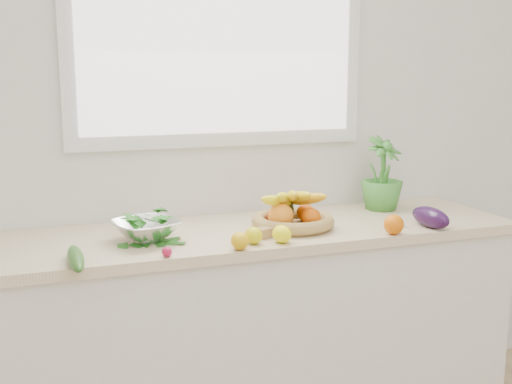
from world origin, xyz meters
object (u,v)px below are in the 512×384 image
object	(u,v)px
fruit_basket	(292,216)
colander_with_spinach	(146,224)
apple	(276,217)
eggplant	(431,217)
potted_herb	(382,174)
cucumber	(76,258)

from	to	relation	value
fruit_basket	colander_with_spinach	world-z (taller)	fruit_basket
apple	eggplant	bearing A→B (deg)	-22.09
apple	colander_with_spinach	xyz separation A→B (m)	(-0.54, -0.05, 0.03)
potted_herb	fruit_basket	size ratio (longest dim) A/B	0.82
cucumber	fruit_basket	size ratio (longest dim) A/B	0.67
eggplant	fruit_basket	bearing A→B (deg)	161.14
apple	potted_herb	xyz separation A→B (m)	(0.56, 0.13, 0.13)
apple	eggplant	distance (m)	0.62
apple	cucumber	bearing A→B (deg)	-160.94
colander_with_spinach	apple	bearing A→B (deg)	5.82
apple	fruit_basket	distance (m)	0.07
apple	colander_with_spinach	bearing A→B (deg)	-174.18
potted_herb	fruit_basket	world-z (taller)	potted_herb
apple	colander_with_spinach	distance (m)	0.54
eggplant	potted_herb	size ratio (longest dim) A/B	0.62
fruit_basket	cucumber	bearing A→B (deg)	-165.19
eggplant	cucumber	distance (m)	1.38
potted_herb	colander_with_spinach	world-z (taller)	potted_herb
cucumber	colander_with_spinach	world-z (taller)	colander_with_spinach
cucumber	fruit_basket	world-z (taller)	fruit_basket
cucumber	colander_with_spinach	xyz separation A→B (m)	(0.27, 0.22, 0.04)
cucumber	potted_herb	size ratio (longest dim) A/B	0.82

